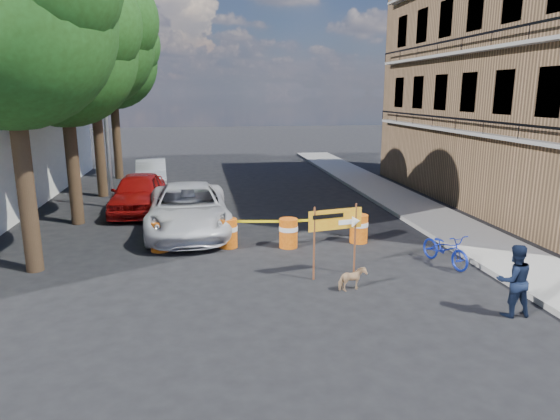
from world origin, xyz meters
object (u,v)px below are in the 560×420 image
object	(u,v)px
barrel_far_right	(359,228)
sedan_red	(138,193)
bicycle	(446,234)
suv_white	(188,209)
barrel_far_left	(160,236)
barrel_mid_right	(288,232)
barrel_mid_left	(228,232)
sedan_silver	(151,173)
pedestrian	(514,280)
detour_sign	(342,224)
dog	(352,279)

from	to	relation	value
barrel_far_right	sedan_red	distance (m)	9.09
bicycle	suv_white	distance (m)	8.34
barrel_far_left	bicycle	bearing A→B (deg)	-17.80
barrel_far_right	bicycle	distance (m)	2.97
barrel_far_left	barrel_mid_right	bearing A→B (deg)	-3.72
barrel_mid_left	suv_white	world-z (taller)	suv_white
bicycle	sedan_silver	distance (m)	16.16
sedan_silver	barrel_mid_left	bearing A→B (deg)	-78.14
barrel_mid_right	pedestrian	size ratio (longest dim) A/B	0.57
suv_white	barrel_far_right	bearing A→B (deg)	-22.77
suv_white	barrel_mid_right	bearing A→B (deg)	-37.76
sedan_red	detour_sign	bearing A→B (deg)	-50.69
barrel_mid_left	barrel_far_left	bearing A→B (deg)	-178.90
dog	detour_sign	bearing A→B (deg)	-17.42
barrel_far_right	dog	size ratio (longest dim) A/B	1.32
barrel_mid_left	barrel_mid_right	world-z (taller)	same
pedestrian	bicycle	world-z (taller)	bicycle
barrel_mid_left	sedan_red	world-z (taller)	sedan_red
bicycle	dog	world-z (taller)	bicycle
bicycle	sedan_red	bearing A→B (deg)	124.70
sedan_silver	sedan_red	bearing A→B (deg)	-94.65
barrel_mid_right	pedestrian	bearing A→B (deg)	-55.04
detour_sign	pedestrian	size ratio (longest dim) A/B	1.21
barrel_far_left	detour_sign	bearing A→B (deg)	-31.27
bicycle	barrel_mid_right	bearing A→B (deg)	135.84
sedan_red	sedan_silver	xyz separation A→B (m)	(0.00, 5.63, -0.09)
barrel_far_right	suv_white	bearing A→B (deg)	158.49
pedestrian	bicycle	bearing A→B (deg)	-89.69
suv_white	sedan_red	size ratio (longest dim) A/B	1.26
barrel_far_right	sedan_silver	size ratio (longest dim) A/B	0.22
barrel_mid_left	barrel_mid_right	bearing A→B (deg)	-9.06
pedestrian	sedan_silver	world-z (taller)	pedestrian
barrel_far_right	dog	world-z (taller)	barrel_far_right
dog	sedan_silver	size ratio (longest dim) A/B	0.16
barrel_far_left	sedan_silver	world-z (taller)	sedan_silver
barrel_far_right	suv_white	size ratio (longest dim) A/B	0.16
barrel_far_right	dog	distance (m)	4.05
detour_sign	pedestrian	bearing A→B (deg)	-55.84
barrel_mid_right	detour_sign	world-z (taller)	detour_sign
barrel_mid_left	barrel_mid_right	size ratio (longest dim) A/B	1.00
barrel_far_left	dog	bearing A→B (deg)	-39.32
pedestrian	barrel_far_right	bearing A→B (deg)	-71.95
pedestrian	suv_white	distance (m)	10.36
barrel_far_left	bicycle	world-z (taller)	bicycle
bicycle	sedan_red	world-z (taller)	bicycle
bicycle	sedan_silver	bearing A→B (deg)	109.43
suv_white	sedan_silver	size ratio (longest dim) A/B	1.39
detour_sign	dog	xyz separation A→B (m)	(-0.01, -1.00, -1.10)
barrel_far_right	sedan_silver	bearing A→B (deg)	123.66
barrel_far_left	suv_white	distance (m)	2.19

